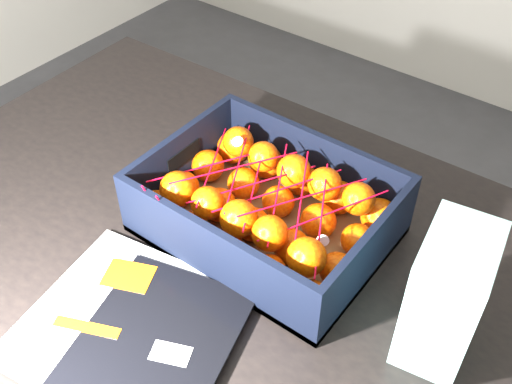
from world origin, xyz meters
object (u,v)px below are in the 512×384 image
Objects in this scene: table at (216,266)px; produce_crate at (267,214)px; retail_carton at (446,296)px; magazine_stack at (121,326)px.

produce_crate is at bearing 35.12° from table.
table is at bearing 173.92° from retail_carton.
retail_carton is (0.39, 0.02, 0.20)m from table.
table is 0.16m from produce_crate.
retail_carton reaches higher than produce_crate.
table is at bearing -144.88° from produce_crate.
retail_carton is at bearing 35.19° from magazine_stack.
retail_carton is (0.32, -0.03, 0.06)m from produce_crate.
retail_carton reaches higher than magazine_stack.
table is 3.39× the size of magazine_stack.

